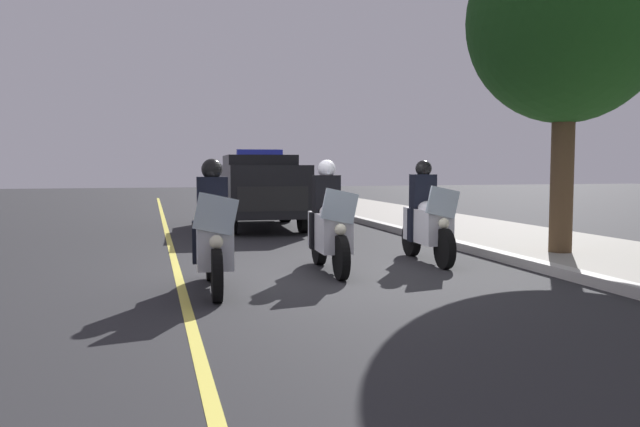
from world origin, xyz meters
name	(u,v)px	position (x,y,z in m)	size (l,w,h in m)	color
ground_plane	(325,275)	(0.00, 0.00, 0.00)	(80.00, 80.00, 0.00)	#28282B
curb_strip	(522,262)	(0.00, 3.32, 0.07)	(48.00, 0.24, 0.15)	#B7B5AD
sidewalk_strip	(621,259)	(0.00, 5.22, 0.05)	(48.00, 3.60, 0.10)	gray
lane_stripe_center	(180,281)	(0.00, -2.12, 0.00)	(48.00, 0.12, 0.01)	#E0D14C
police_motorcycle_lead_left	(213,237)	(0.73, -1.71, 0.70)	(2.14, 0.59, 1.72)	black
police_motorcycle_lead_right	(329,226)	(-0.30, 0.15, 0.70)	(2.14, 0.59, 1.72)	black
police_motorcycle_trailing	(427,221)	(-0.83, 2.01, 0.70)	(2.14, 0.59, 1.72)	black
police_suv	(260,187)	(-7.55, 0.30, 1.07)	(4.99, 2.26, 2.05)	black
tree_mid_block	(566,21)	(-0.70, 4.52, 4.12)	(3.42, 3.42, 5.83)	#4C3823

